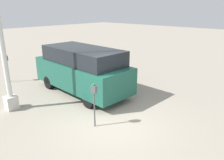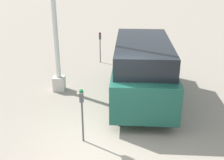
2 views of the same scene
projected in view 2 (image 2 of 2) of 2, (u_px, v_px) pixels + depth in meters
name	position (u px, v px, depth m)	size (l,w,h in m)	color
ground_plane	(101.00, 147.00, 7.56)	(80.00, 80.00, 0.00)	gray
parking_meter_near	(82.00, 104.00, 7.39)	(0.21, 0.13, 1.57)	#4C4C4C
parking_meter_far	(100.00, 40.00, 13.87)	(0.21, 0.13, 1.55)	#4C4C4C
lamp_post	(55.00, 27.00, 10.14)	(0.44, 0.44, 6.59)	beige
parked_van	(142.00, 68.00, 9.93)	(5.20, 2.21, 2.18)	#195142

